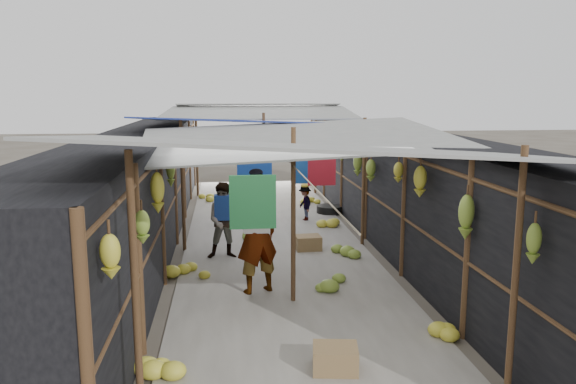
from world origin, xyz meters
name	(u,v)px	position (x,y,z in m)	size (l,w,h in m)	color
aisle_slab	(273,241)	(0.00, 6.50, 0.01)	(3.60, 16.00, 0.02)	#9E998E
stall_left	(139,190)	(-2.70, 6.50, 1.15)	(1.40, 15.00, 2.30)	black
stall_right	(399,185)	(2.70, 6.50, 1.15)	(1.40, 15.00, 2.30)	black
crate_near	(335,359)	(0.20, 0.82, 0.15)	(0.50, 0.40, 0.30)	olive
crate_mid	(308,243)	(0.63, 5.72, 0.15)	(0.49, 0.39, 0.30)	olive
crate_back	(246,212)	(-0.48, 8.82, 0.14)	(0.45, 0.37, 0.29)	olive
black_basin	(329,210)	(1.70, 9.10, 0.10)	(0.67, 0.67, 0.20)	black
vendor_elderly	(257,234)	(-0.51, 3.43, 0.94)	(0.69, 0.45, 1.89)	white
shopper_blue	(225,221)	(-0.99, 5.38, 0.72)	(0.70, 0.55, 1.45)	navy
vendor_seated	(305,203)	(0.94, 8.32, 0.43)	(0.56, 0.32, 0.87)	#514946
market_canopy	(272,126)	(0.03, 6.83, 2.40)	(5.62, 15.20, 2.77)	brown
hanging_bananas	(275,162)	(0.05, 6.49, 1.69)	(3.96, 13.85, 0.78)	gold
floor_bananas	(268,238)	(-0.13, 6.18, 0.15)	(3.95, 10.77, 0.34)	olive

